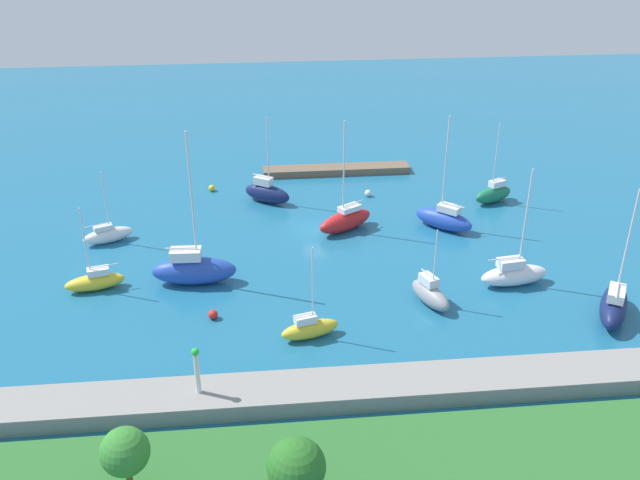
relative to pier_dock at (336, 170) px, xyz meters
name	(u,v)px	position (x,y,z in m)	size (l,w,h in m)	color
water	(315,230)	(4.27, 16.30, -0.45)	(160.00, 160.00, 0.00)	#1E668C
pier_dock	(336,170)	(0.00, 0.00, 0.00)	(18.75, 2.53, 0.89)	brown
breakwater	(351,389)	(4.27, 43.74, 0.22)	(68.66, 3.84, 1.33)	gray
harbor_beacon	(197,367)	(15.07, 43.74, 3.04)	(0.56, 0.56, 3.73)	silver
park_tree_mideast	(296,467)	(8.90, 54.42, 3.81)	(3.36, 3.36, 4.83)	brown
park_tree_east	(125,452)	(18.59, 52.33, 3.83)	(2.90, 2.90, 4.63)	brown
sailboat_blue_west_end	(194,269)	(16.52, 26.20, 1.03)	(7.90, 2.96, 14.77)	#2347B2
sailboat_white_along_channel	(108,235)	(25.91, 16.92, 0.43)	(5.33, 3.43, 7.78)	white
sailboat_navy_far_north	(614,305)	(-19.46, 35.76, 0.88)	(5.43, 7.10, 11.85)	#141E4C
sailboat_yellow_center_basin	(95,281)	(25.46, 26.46, 0.43)	(5.57, 2.86, 8.25)	yellow
sailboat_red_lone_south	(346,220)	(1.01, 16.53, 0.75)	(6.81, 5.28, 12.27)	red
sailboat_gray_inner_mooring	(430,294)	(-4.45, 31.98, 0.61)	(3.47, 5.27, 7.45)	gray
sailboat_green_mid_basin	(493,194)	(-17.12, 10.97, 0.65)	(5.34, 3.60, 9.58)	#19724C
sailboat_blue_near_pier	(444,218)	(-9.57, 17.26, 0.77)	(6.37, 6.02, 12.54)	#2347B2
sailboat_white_far_south	(514,274)	(-12.99, 29.41, 0.66)	(6.76, 2.99, 11.44)	white
sailboat_navy_east_end	(267,192)	(9.16, 8.36, 0.80)	(5.90, 4.70, 10.36)	#141E4C
sailboat_yellow_lone_north	(310,328)	(6.57, 36.01, 0.44)	(5.14, 2.71, 8.30)	yellow
mooring_buoy_white	(368,193)	(-2.87, 7.81, -0.05)	(0.80, 0.80, 0.80)	white
mooring_buoy_red	(213,315)	(14.57, 32.46, -0.03)	(0.83, 0.83, 0.83)	red
mooring_buoy_yellow	(212,188)	(15.74, 4.34, -0.06)	(0.77, 0.77, 0.77)	yellow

